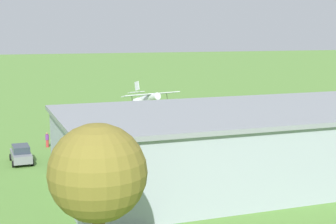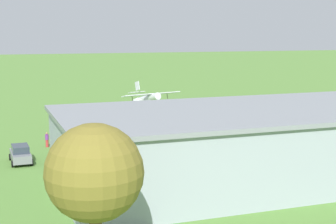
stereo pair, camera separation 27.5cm
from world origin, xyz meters
TOP-DOWN VIEW (x-y plane):
  - ground_plane at (0.00, 0.00)m, footprint 400.00×400.00m
  - hangar at (-2.12, 35.03)m, footprint 32.72×17.15m
  - biplane at (-2.09, 1.22)m, footprint 9.48×7.51m
  - car_grey at (16.42, 23.70)m, footprint 2.20×4.22m
  - truck_flatbed_blue at (-17.86, 20.77)m, footprint 7.19×2.75m
  - person_walking_on_apron at (12.08, 24.31)m, footprint 0.39×0.39m
  - person_watching_takeoff at (13.51, 17.51)m, footprint 0.53×0.53m
  - tree_behind_hangar_left at (13.04, 48.57)m, footprint 5.14×5.14m

SIDE VIEW (x-z plane):
  - ground_plane at x=0.00m, z-range 0.00..0.00m
  - person_walking_on_apron at x=12.08m, z-range -0.01..1.51m
  - person_watching_takeoff at x=13.51m, z-range 0.00..1.63m
  - car_grey at x=16.42m, z-range 0.02..1.75m
  - truck_flatbed_blue at x=-17.86m, z-range 0.17..2.89m
  - biplane at x=-2.09m, z-range 0.49..4.70m
  - hangar at x=-2.12m, z-range 0.01..6.15m
  - tree_behind_hangar_left at x=13.04m, z-range 1.42..9.49m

